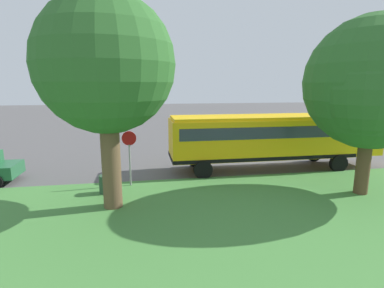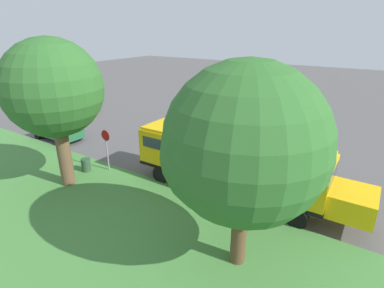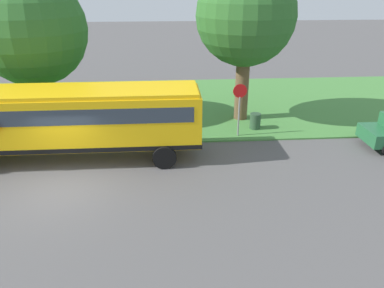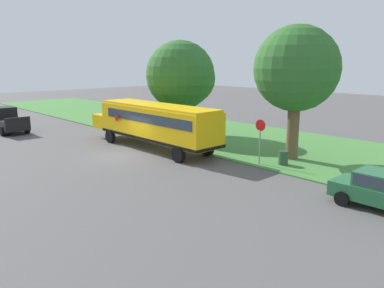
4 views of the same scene
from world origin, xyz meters
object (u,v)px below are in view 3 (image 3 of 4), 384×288
Objects in this scene: stop_sign at (239,104)px; oak_tree_beside_bus at (36,32)px; trash_bin at (255,122)px; oak_tree_roadside_mid at (244,14)px; school_bus at (71,118)px.

oak_tree_beside_bus is at bearing -106.40° from stop_sign.
oak_tree_beside_bus is 12.22m from trash_bin.
school_bus is at bearing -61.63° from oak_tree_roadside_mid.
trash_bin is at bearing 129.46° from stop_sign.
stop_sign is at bearing -50.54° from trash_bin.
school_bus is 13.80× the size of trash_bin.
oak_tree_roadside_mid is 3.00× the size of stop_sign.
oak_tree_roadside_mid is (0.43, 10.65, 0.84)m from oak_tree_beside_bus.
oak_tree_roadside_mid is 4.76m from stop_sign.
trash_bin is at bearing 17.96° from oak_tree_roadside_mid.
stop_sign is (2.55, -0.54, -3.98)m from oak_tree_roadside_mid.
oak_tree_roadside_mid reaches higher than trash_bin.
trash_bin is at bearing 79.44° from oak_tree_beside_bus.
oak_tree_beside_bus reaches higher than school_bus.
stop_sign is 3.04× the size of trash_bin.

